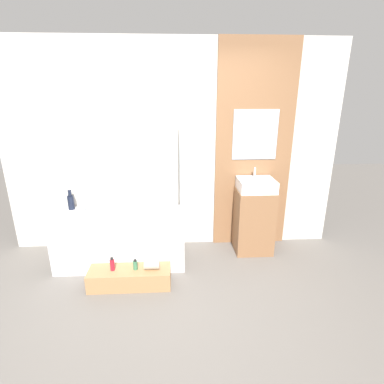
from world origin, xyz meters
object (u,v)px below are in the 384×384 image
(bathtub, at_px, (123,238))
(bottle_soap_secondary, at_px, (135,265))
(vase_round_light, at_px, (84,205))
(wooden_step_bench, at_px, (130,277))
(bottle_soap_primary, at_px, (112,264))
(sink, at_px, (256,185))
(vase_tall_dark, at_px, (71,201))

(bathtub, bearing_deg, bottle_soap_secondary, -68.51)
(vase_round_light, bearing_deg, wooden_step_bench, -51.22)
(bathtub, relative_size, bottle_soap_primary, 10.07)
(bathtub, bearing_deg, bottle_soap_primary, -91.83)
(sink, height_order, bottle_soap_primary, sink)
(wooden_step_bench, height_order, sink, sink)
(vase_tall_dark, bearing_deg, sink, -3.33)
(wooden_step_bench, height_order, vase_round_light, vase_round_light)
(vase_round_light, bearing_deg, bathtub, -26.73)
(bottle_soap_secondary, bearing_deg, vase_tall_dark, 136.75)
(bathtub, distance_m, sink, 1.77)
(bathtub, height_order, sink, sink)
(sink, distance_m, bottle_soap_primary, 1.92)
(vase_tall_dark, bearing_deg, vase_round_light, -5.66)
(sink, height_order, bottle_soap_secondary, sink)
(bottle_soap_primary, xyz_separation_m, bottle_soap_secondary, (0.24, 0.00, -0.01))
(vase_round_light, height_order, bottle_soap_secondary, vase_round_light)
(wooden_step_bench, distance_m, bottle_soap_primary, 0.24)
(vase_tall_dark, xyz_separation_m, vase_round_light, (0.16, -0.02, -0.05))
(bathtub, relative_size, vase_round_light, 13.63)
(bottle_soap_secondary, bearing_deg, bathtub, 111.49)
(wooden_step_bench, distance_m, vase_round_light, 1.17)
(sink, xyz_separation_m, vase_round_light, (-2.16, 0.12, -0.27))
(vase_tall_dark, xyz_separation_m, bottle_soap_primary, (0.64, -0.83, -0.41))
(bathtub, xyz_separation_m, sink, (1.66, 0.13, 0.61))
(bottle_soap_secondary, bearing_deg, wooden_step_bench, 180.00)
(wooden_step_bench, height_order, vase_tall_dark, vase_tall_dark)
(bathtub, height_order, vase_tall_dark, vase_tall_dark)
(sink, distance_m, vase_tall_dark, 2.33)
(vase_round_light, xyz_separation_m, bottle_soap_primary, (0.48, -0.81, -0.36))
(bathtub, relative_size, sink, 3.38)
(wooden_step_bench, relative_size, vase_tall_dark, 3.42)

